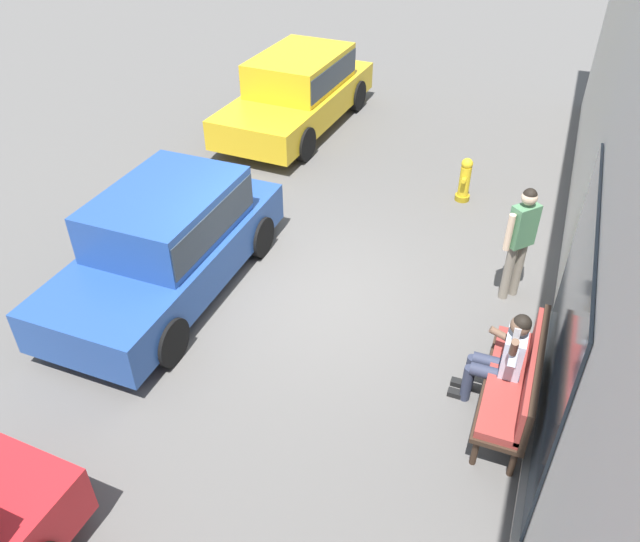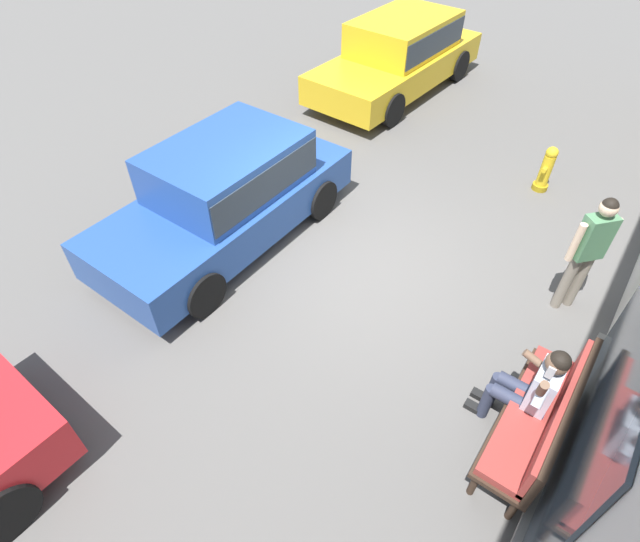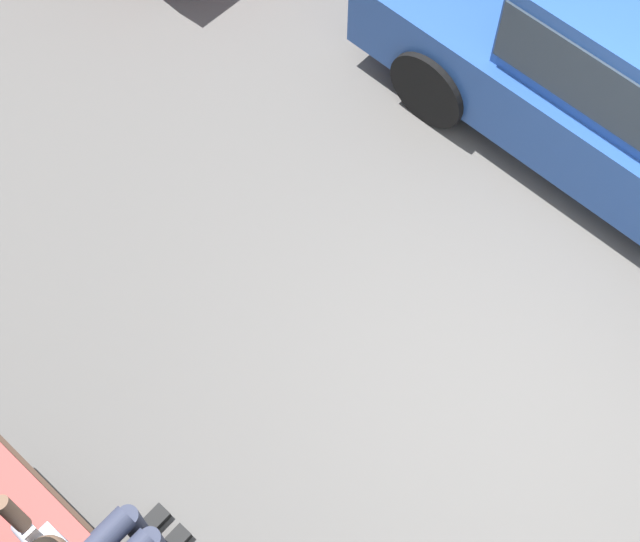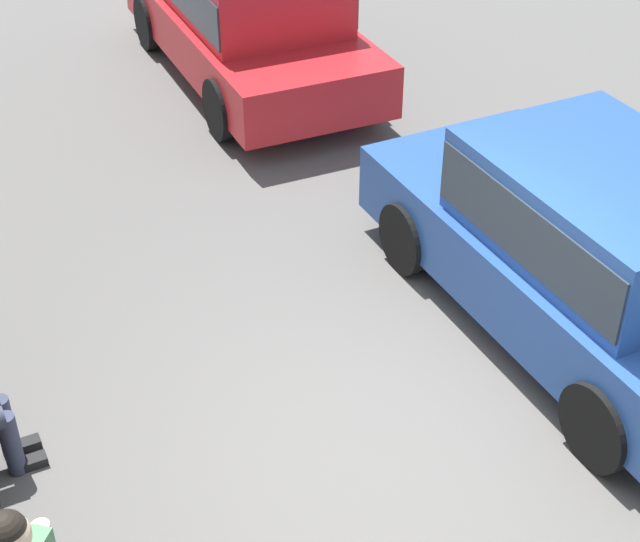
# 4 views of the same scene
# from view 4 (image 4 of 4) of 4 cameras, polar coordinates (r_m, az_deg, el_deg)

# --- Properties ---
(ground_plane) EXTENTS (60.00, 60.00, 0.00)m
(ground_plane) POSITION_cam_4_polar(r_m,az_deg,el_deg) (6.94, 4.02, -10.19)
(ground_plane) COLOR #565451
(parked_car_mid) EXTENTS (4.11, 1.82, 1.53)m
(parked_car_mid) POSITION_cam_4_polar(r_m,az_deg,el_deg) (7.70, 15.55, 1.54)
(parked_car_mid) COLOR #23478E
(parked_car_mid) RESTS_ON ground_plane
(parked_car_far) EXTENTS (4.47, 2.01, 1.52)m
(parked_car_far) POSITION_cam_4_polar(r_m,az_deg,el_deg) (11.77, -4.11, 14.74)
(parked_car_far) COLOR red
(parked_car_far) RESTS_ON ground_plane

